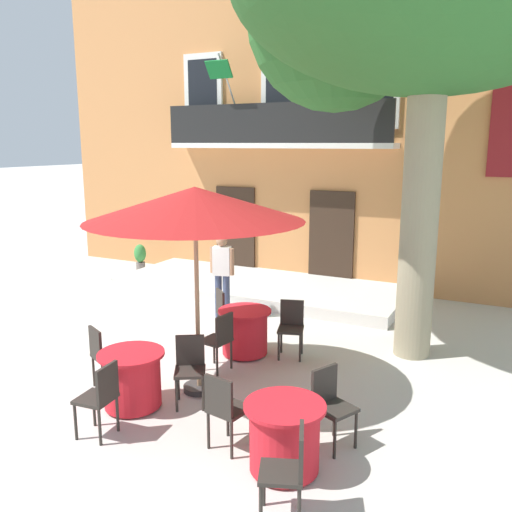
{
  "coord_description": "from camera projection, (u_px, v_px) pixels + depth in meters",
  "views": [
    {
      "loc": [
        5.36,
        -7.12,
        3.41
      ],
      "look_at": [
        0.85,
        1.81,
        1.3
      ],
      "focal_mm": 37.84,
      "sensor_mm": 36.0,
      "label": 1
    }
  ],
  "objects": [
    {
      "name": "cafe_table_near_tree",
      "position": [
        132.0,
        379.0,
        7.01
      ],
      "size": [
        0.86,
        0.86,
        0.76
      ],
      "color": "red",
      "rests_on": "ground"
    },
    {
      "name": "cafe_table_middle",
      "position": [
        245.0,
        331.0,
        8.78
      ],
      "size": [
        0.86,
        0.86,
        0.76
      ],
      "color": "red",
      "rests_on": "ground"
    },
    {
      "name": "cafe_chair_front_0",
      "position": [
        289.0,
        467.0,
        4.87
      ],
      "size": [
        0.52,
        0.52,
        0.91
      ],
      "color": "#2D2823",
      "rests_on": "ground"
    },
    {
      "name": "entrance_step_platform",
      "position": [
        259.0,
        287.0,
        12.52
      ],
      "size": [
        6.6,
        2.58,
        0.25
      ],
      "primitive_type": "cube",
      "color": "silver",
      "rests_on": "ground"
    },
    {
      "name": "building_facade",
      "position": [
        313.0,
        130.0,
        14.63
      ],
      "size": [
        13.0,
        5.09,
        7.5
      ],
      "color": "#CC844C",
      "rests_on": "ground"
    },
    {
      "name": "cafe_chair_front_2",
      "position": [
        225.0,
        407.0,
        6.0
      ],
      "size": [
        0.47,
        0.47,
        0.91
      ],
      "color": "#2D2823",
      "rests_on": "ground"
    },
    {
      "name": "cafe_umbrella",
      "position": [
        195.0,
        205.0,
        7.03
      ],
      "size": [
        2.9,
        2.9,
        2.85
      ],
      "color": "#997A56",
      "rests_on": "ground"
    },
    {
      "name": "pedestrian_near_entrance",
      "position": [
        222.0,
        271.0,
        10.53
      ],
      "size": [
        0.53,
        0.32,
        1.66
      ],
      "color": "#384260",
      "rests_on": "ground"
    },
    {
      "name": "cafe_chair_near_tree_1",
      "position": [
        190.0,
        365.0,
        7.11
      ],
      "size": [
        0.55,
        0.55,
        0.91
      ],
      "color": "#2D2823",
      "rests_on": "ground"
    },
    {
      "name": "cafe_chair_near_tree_0",
      "position": [
        101.0,
        395.0,
        6.27
      ],
      "size": [
        0.44,
        0.44,
        0.91
      ],
      "color": "#2D2823",
      "rests_on": "ground"
    },
    {
      "name": "ground_planter_left",
      "position": [
        140.0,
        257.0,
        14.29
      ],
      "size": [
        0.31,
        0.31,
        0.78
      ],
      "color": "slate",
      "rests_on": "ground"
    },
    {
      "name": "cafe_chair_front_1",
      "position": [
        330.0,
        401.0,
        6.12
      ],
      "size": [
        0.53,
        0.53,
        0.91
      ],
      "color": "#2D2823",
      "rests_on": "ground"
    },
    {
      "name": "cafe_chair_near_tree_2",
      "position": [
        103.0,
        353.0,
        7.52
      ],
      "size": [
        0.53,
        0.53,
        0.91
      ],
      "color": "#2D2823",
      "rests_on": "ground"
    },
    {
      "name": "cafe_chair_middle_2",
      "position": [
        226.0,
        311.0,
        9.41
      ],
      "size": [
        0.57,
        0.57,
        0.91
      ],
      "color": "#2D2823",
      "rests_on": "ground"
    },
    {
      "name": "ground_plane",
      "position": [
        165.0,
        344.0,
        9.29
      ],
      "size": [
        120.0,
        120.0,
        0.0
      ],
      "primitive_type": "plane",
      "color": "beige"
    },
    {
      "name": "cafe_chair_middle_1",
      "position": [
        291.0,
        324.0,
        8.71
      ],
      "size": [
        0.5,
        0.5,
        0.91
      ],
      "color": "#2D2823",
      "rests_on": "ground"
    },
    {
      "name": "cafe_chair_middle_0",
      "position": [
        219.0,
        338.0,
        8.11
      ],
      "size": [
        0.46,
        0.46,
        0.91
      ],
      "color": "#2D2823",
      "rests_on": "ground"
    },
    {
      "name": "cafe_table_front",
      "position": [
        284.0,
        437.0,
        5.64
      ],
      "size": [
        0.86,
        0.86,
        0.76
      ],
      "color": "red",
      "rests_on": "ground"
    }
  ]
}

